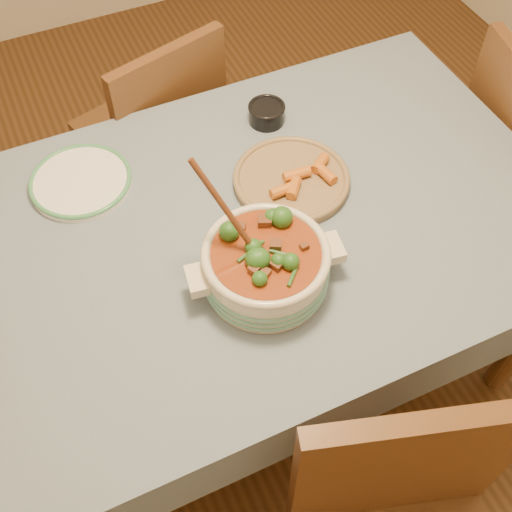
# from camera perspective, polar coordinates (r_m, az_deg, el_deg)

# --- Properties ---
(floor) EXTENTS (4.50, 4.50, 0.00)m
(floor) POSITION_cam_1_polar(r_m,az_deg,el_deg) (2.31, -0.30, -9.01)
(floor) COLOR #3F2612
(floor) RESTS_ON ground
(dining_table) EXTENTS (1.68, 1.08, 0.76)m
(dining_table) POSITION_cam_1_polar(r_m,az_deg,el_deg) (1.75, -0.39, 1.04)
(dining_table) COLOR brown
(dining_table) RESTS_ON floor
(stew_casserole) EXTENTS (0.39, 0.33, 0.36)m
(stew_casserole) POSITION_cam_1_polar(r_m,az_deg,el_deg) (1.51, 0.86, -0.67)
(stew_casserole) COLOR beige
(stew_casserole) RESTS_ON dining_table
(white_plate) EXTENTS (0.34, 0.34, 0.02)m
(white_plate) POSITION_cam_1_polar(r_m,az_deg,el_deg) (1.82, -15.32, 6.42)
(white_plate) COLOR white
(white_plate) RESTS_ON dining_table
(condiment_bowl) EXTENTS (0.12, 0.12, 0.06)m
(condiment_bowl) POSITION_cam_1_polar(r_m,az_deg,el_deg) (1.93, 0.95, 12.65)
(condiment_bowl) COLOR black
(condiment_bowl) RESTS_ON dining_table
(fried_plate) EXTENTS (0.38, 0.38, 0.05)m
(fried_plate) POSITION_cam_1_polar(r_m,az_deg,el_deg) (1.76, 3.17, 6.94)
(fried_plate) COLOR #917850
(fried_plate) RESTS_ON dining_table
(chair_far) EXTENTS (0.52, 0.52, 0.90)m
(chair_far) POSITION_cam_1_polar(r_m,az_deg,el_deg) (2.31, -8.61, 11.01)
(chair_far) COLOR brown
(chair_far) RESTS_ON floor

